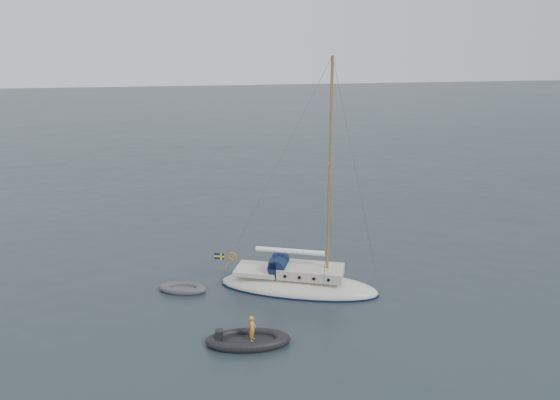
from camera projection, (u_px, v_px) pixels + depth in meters
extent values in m
plane|color=black|center=(315.00, 279.00, 32.31)|extent=(300.00, 300.00, 0.00)
ellipsoid|color=beige|center=(298.00, 287.00, 30.95)|extent=(9.00, 2.80, 1.50)
cube|color=beige|center=(311.00, 269.00, 30.80)|extent=(3.60, 1.90, 0.55)
cube|color=beige|center=(257.00, 276.00, 30.27)|extent=(2.40, 1.90, 0.25)
cylinder|color=#101D3D|center=(279.00, 267.00, 30.38)|extent=(0.96, 1.65, 0.96)
cube|color=#101D3D|center=(275.00, 264.00, 30.28)|extent=(0.45, 1.65, 0.40)
cylinder|color=brown|center=(329.00, 170.00, 29.36)|extent=(0.15, 0.15, 12.00)
cylinder|color=brown|center=(329.00, 159.00, 29.19)|extent=(0.05, 2.20, 0.05)
cylinder|color=brown|center=(290.00, 253.00, 30.27)|extent=(4.20, 0.10, 0.10)
cylinder|color=white|center=(290.00, 252.00, 30.26)|extent=(3.90, 0.28, 0.28)
cylinder|color=gray|center=(228.00, 271.00, 29.85)|extent=(0.04, 2.20, 0.04)
torus|color=orange|center=(226.00, 267.00, 30.41)|extent=(0.54, 0.10, 0.54)
cylinder|color=brown|center=(221.00, 274.00, 29.82)|extent=(0.03, 0.03, 0.90)
cube|color=navy|center=(216.00, 269.00, 29.68)|extent=(0.60, 0.02, 0.38)
cube|color=#FFDE04|center=(216.00, 269.00, 29.68)|extent=(0.62, 0.03, 0.09)
cube|color=#FFDE04|center=(218.00, 269.00, 29.70)|extent=(0.09, 0.03, 0.40)
cylinder|color=black|center=(285.00, 265.00, 31.46)|extent=(0.18, 0.06, 0.18)
cylinder|color=black|center=(292.00, 278.00, 29.65)|extent=(0.18, 0.06, 0.18)
cylinder|color=black|center=(298.00, 263.00, 31.61)|extent=(0.18, 0.06, 0.18)
cylinder|color=black|center=(306.00, 277.00, 29.80)|extent=(0.18, 0.06, 0.18)
cylinder|color=black|center=(312.00, 262.00, 31.75)|extent=(0.18, 0.06, 0.18)
cylinder|color=black|center=(320.00, 276.00, 29.95)|extent=(0.18, 0.06, 0.18)
cylinder|color=black|center=(325.00, 261.00, 31.90)|extent=(0.18, 0.06, 0.18)
cylinder|color=black|center=(334.00, 275.00, 30.09)|extent=(0.18, 0.06, 0.18)
cube|color=#4B4B50|center=(183.00, 289.00, 30.74)|extent=(1.67, 0.69, 0.10)
cube|color=black|center=(248.00, 341.00, 25.37)|extent=(2.47, 1.03, 0.12)
cube|color=black|center=(219.00, 338.00, 25.03)|extent=(0.36, 0.36, 0.62)
imported|color=orange|center=(252.00, 328.00, 25.22)|extent=(0.41, 0.51, 1.24)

